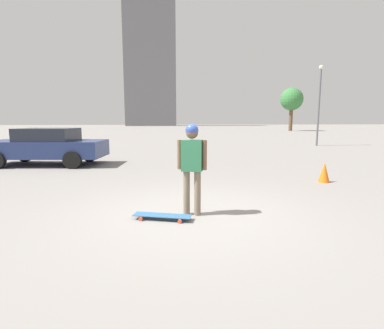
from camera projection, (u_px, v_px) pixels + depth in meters
ground_plane at (192, 215)px, 5.41m from camera, size 220.00×220.00×0.00m
person at (192, 159)px, 5.26m from camera, size 0.30×0.50×1.63m
skateboard at (162, 216)px, 5.13m from camera, size 0.53×1.02×0.08m
car_parked_near at (47, 146)px, 11.34m from camera, size 2.46×4.50×1.39m
building_block_distant at (150, 60)px, 91.15m from camera, size 8.69×15.25×39.58m
tree_distant at (292, 100)px, 47.86m from camera, size 3.59×3.59×6.84m
traffic_cone at (324, 172)px, 8.21m from camera, size 0.30×0.30×0.54m
lamp_post at (319, 99)px, 19.65m from camera, size 0.28×0.28×5.23m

